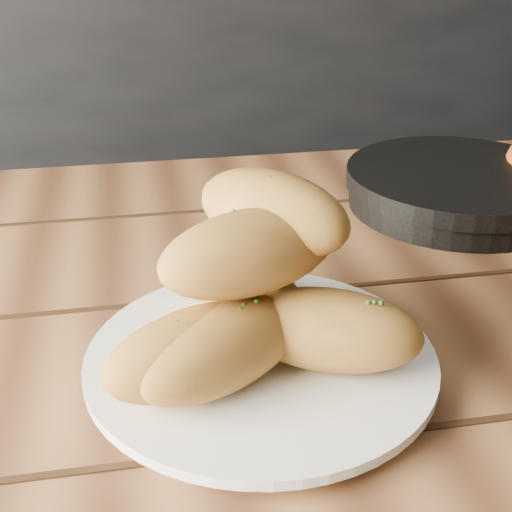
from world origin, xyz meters
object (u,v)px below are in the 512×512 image
Objects in this scene: plate at (261,362)px; bread_rolls at (252,297)px; skillet at (460,188)px; table at (421,430)px.

plate is 1.07× the size of bread_rolls.
plate is 0.40m from skillet.
skillet reaches higher than table.
bread_rolls is (-0.01, -0.00, 0.06)m from plate.
skillet is (0.29, 0.28, 0.01)m from plate.
table is at bearing 6.78° from plate.
table is 5.60× the size of plate.
table is 0.32m from skillet.
skillet is at bearing 43.80° from bread_rolls.
bread_rolls is at bearing -172.35° from table.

